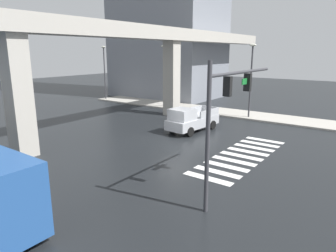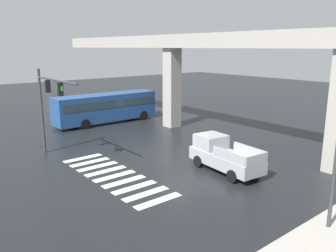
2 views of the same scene
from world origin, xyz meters
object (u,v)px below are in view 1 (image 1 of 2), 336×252
street_lamp_mid_block (164,69)px  street_lamp_far_north (104,66)px  pickup_truck (191,120)px  traffic_signal_mast (228,102)px  street_lamp_near_corner (251,72)px

street_lamp_mid_block → street_lamp_far_north: 10.09m
pickup_truck → street_lamp_far_north: bearing=67.3°
traffic_signal_mast → street_lamp_mid_block: 23.45m
street_lamp_near_corner → street_lamp_far_north: size_ratio=1.00×
traffic_signal_mast → street_lamp_near_corner: bearing=18.2°
street_lamp_far_north → traffic_signal_mast: bearing=-122.9°
pickup_truck → traffic_signal_mast: bearing=-140.5°
street_lamp_mid_block → street_lamp_far_north: (0.00, 10.09, 0.00)m
street_lamp_near_corner → street_lamp_far_north: 20.69m
traffic_signal_mast → street_lamp_mid_block: street_lamp_mid_block is taller
street_lamp_mid_block → street_lamp_far_north: bearing=90.0°
traffic_signal_mast → pickup_truck: bearing=39.5°
street_lamp_near_corner → traffic_signal_mast: bearing=-161.8°
traffic_signal_mast → street_lamp_mid_block: bearing=43.6°
pickup_truck → street_lamp_near_corner: (7.86, -1.92, 3.57)m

